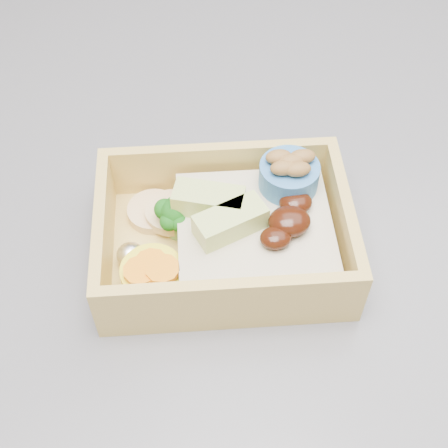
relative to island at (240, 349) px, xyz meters
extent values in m
plane|color=beige|center=(0.00, 0.10, -0.46)|extent=(3.50, 3.50, 0.00)
cube|color=brown|center=(0.00, 0.00, -0.02)|extent=(1.20, 0.80, 0.88)
cube|color=#343439|center=(0.00, 0.00, 0.44)|extent=(1.24, 0.84, 0.04)
cube|color=tan|center=(-0.04, -0.15, 0.46)|extent=(0.18, 0.14, 0.01)
cube|color=tan|center=(-0.04, -0.09, 0.49)|extent=(0.18, 0.02, 0.04)
cube|color=tan|center=(-0.05, -0.21, 0.49)|extent=(0.18, 0.02, 0.04)
cube|color=tan|center=(0.04, -0.15, 0.49)|extent=(0.01, 0.11, 0.04)
cube|color=tan|center=(-0.13, -0.14, 0.49)|extent=(0.01, 0.11, 0.04)
cube|color=#9B8E6D|center=(-0.02, -0.15, 0.48)|extent=(0.11, 0.10, 0.03)
ellipsoid|color=black|center=(0.00, -0.16, 0.50)|extent=(0.03, 0.03, 0.02)
ellipsoid|color=black|center=(0.01, -0.14, 0.50)|extent=(0.02, 0.02, 0.01)
ellipsoid|color=black|center=(-0.01, -0.17, 0.50)|extent=(0.02, 0.02, 0.01)
cube|color=#BDD26D|center=(-0.04, -0.15, 0.50)|extent=(0.05, 0.04, 0.02)
cube|color=#BDD26D|center=(-0.05, -0.13, 0.50)|extent=(0.05, 0.04, 0.02)
cylinder|color=#79A358|center=(-0.08, -0.13, 0.47)|extent=(0.01, 0.01, 0.02)
sphere|color=#165F15|center=(-0.08, -0.13, 0.49)|extent=(0.02, 0.02, 0.02)
sphere|color=#165F15|center=(-0.07, -0.13, 0.49)|extent=(0.02, 0.02, 0.02)
sphere|color=#165F15|center=(-0.08, -0.13, 0.49)|extent=(0.02, 0.02, 0.02)
sphere|color=#165F15|center=(-0.07, -0.14, 0.49)|extent=(0.01, 0.01, 0.01)
sphere|color=#165F15|center=(-0.08, -0.14, 0.49)|extent=(0.01, 0.01, 0.01)
sphere|color=#165F15|center=(-0.08, -0.12, 0.49)|extent=(0.01, 0.01, 0.01)
cylinder|color=yellow|center=(-0.10, -0.17, 0.48)|extent=(0.04, 0.04, 0.02)
cylinder|color=orange|center=(-0.10, -0.17, 0.49)|extent=(0.02, 0.02, 0.00)
cylinder|color=orange|center=(-0.10, -0.18, 0.49)|extent=(0.02, 0.02, 0.00)
cylinder|color=orange|center=(-0.09, -0.18, 0.49)|extent=(0.02, 0.02, 0.00)
cylinder|color=tan|center=(-0.09, -0.11, 0.47)|extent=(0.04, 0.04, 0.01)
cylinder|color=tan|center=(-0.08, -0.12, 0.48)|extent=(0.04, 0.04, 0.01)
ellipsoid|color=white|center=(-0.06, -0.11, 0.48)|extent=(0.02, 0.02, 0.02)
ellipsoid|color=white|center=(-0.11, -0.15, 0.48)|extent=(0.02, 0.02, 0.02)
cylinder|color=#3572B5|center=(0.01, -0.12, 0.50)|extent=(0.04, 0.04, 0.02)
ellipsoid|color=brown|center=(0.01, -0.12, 0.52)|extent=(0.02, 0.01, 0.01)
ellipsoid|color=brown|center=(0.02, -0.12, 0.52)|extent=(0.02, 0.01, 0.01)
ellipsoid|color=brown|center=(0.00, -0.11, 0.52)|extent=(0.02, 0.01, 0.01)
ellipsoid|color=brown|center=(0.01, -0.13, 0.52)|extent=(0.02, 0.01, 0.01)
ellipsoid|color=brown|center=(0.00, -0.12, 0.52)|extent=(0.02, 0.01, 0.01)
camera|label=1|loc=(-0.08, -0.41, 0.83)|focal=50.00mm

